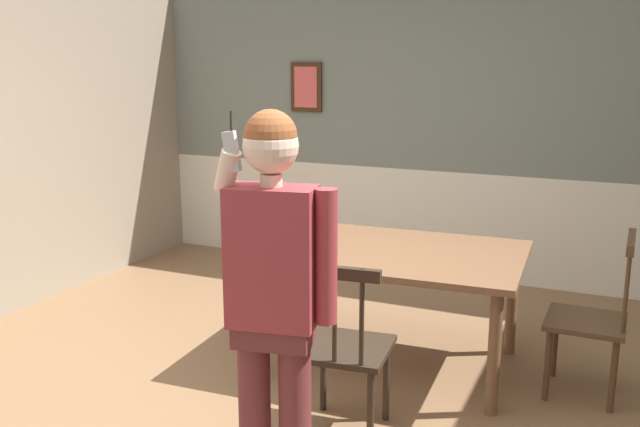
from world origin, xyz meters
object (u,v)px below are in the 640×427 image
person_figure (274,289)px  chair_near_window (344,348)px  dining_table (392,263)px  chair_by_doorway (593,318)px

person_figure → chair_near_window: bearing=-105.6°
dining_table → person_figure: bearing=-90.1°
dining_table → chair_near_window: 0.94m
dining_table → chair_near_window: size_ratio=1.71×
dining_table → chair_by_doorway: chair_by_doorway is taller
chair_by_doorway → person_figure: bearing=144.8°
chair_near_window → dining_table: bearing=87.0°
chair_near_window → chair_by_doorway: 1.50m
chair_by_doorway → person_figure: 2.07m
dining_table → chair_by_doorway: 1.20m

